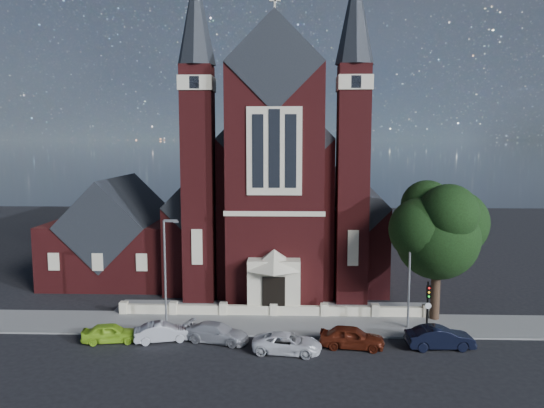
{
  "coord_description": "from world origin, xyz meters",
  "views": [
    {
      "loc": [
        1.22,
        -34.11,
        13.87
      ],
      "look_at": [
        -0.32,
        12.0,
        8.3
      ],
      "focal_mm": 35.0,
      "sensor_mm": 36.0,
      "label": 1
    }
  ],
  "objects_px": {
    "church": "(278,193)",
    "car_silver_b": "(217,333)",
    "car_navy": "(440,338)",
    "car_dark_red": "(352,337)",
    "car_white_suv": "(287,343)",
    "street_lamp_left": "(166,266)",
    "street_lamp_right": "(411,268)",
    "car_lime_van": "(111,333)",
    "traffic_signal": "(428,301)",
    "car_silver_a": "(163,332)",
    "street_tree": "(440,232)",
    "parish_hall": "(119,238)"
  },
  "relations": [
    {
      "from": "street_lamp_right",
      "to": "church",
      "type": "bearing_deg",
      "value": 118.04
    },
    {
      "from": "church",
      "to": "street_lamp_right",
      "type": "height_order",
      "value": "church"
    },
    {
      "from": "street_lamp_left",
      "to": "car_dark_red",
      "type": "xyz_separation_m",
      "value": [
        13.35,
        -3.76,
        -3.86
      ]
    },
    {
      "from": "church",
      "to": "car_white_suv",
      "type": "relative_size",
      "value": 7.67
    },
    {
      "from": "car_navy",
      "to": "street_tree",
      "type": "bearing_deg",
      "value": -17.15
    },
    {
      "from": "car_dark_red",
      "to": "car_navy",
      "type": "bearing_deg",
      "value": -80.86
    },
    {
      "from": "church",
      "to": "car_dark_red",
      "type": "height_order",
      "value": "church"
    },
    {
      "from": "car_silver_b",
      "to": "car_white_suv",
      "type": "distance_m",
      "value": 5.16
    },
    {
      "from": "church",
      "to": "traffic_signal",
      "type": "xyz_separation_m",
      "value": [
        11.0,
        -20.52,
        -5.6
      ]
    },
    {
      "from": "street_lamp_left",
      "to": "car_lime_van",
      "type": "height_order",
      "value": "street_lamp_left"
    },
    {
      "from": "parish_hall",
      "to": "street_lamp_left",
      "type": "height_order",
      "value": "parish_hall"
    },
    {
      "from": "car_navy",
      "to": "car_silver_b",
      "type": "bearing_deg",
      "value": 83.68
    },
    {
      "from": "church",
      "to": "car_silver_b",
      "type": "xyz_separation_m",
      "value": [
        -3.76,
        -21.94,
        -7.54
      ]
    },
    {
      "from": "traffic_signal",
      "to": "car_silver_a",
      "type": "relative_size",
      "value": 1.02
    },
    {
      "from": "street_tree",
      "to": "car_lime_van",
      "type": "height_order",
      "value": "street_tree"
    },
    {
      "from": "street_lamp_left",
      "to": "car_silver_b",
      "type": "relative_size",
      "value": 1.81
    },
    {
      "from": "street_lamp_left",
      "to": "car_navy",
      "type": "relative_size",
      "value": 1.8
    },
    {
      "from": "car_silver_a",
      "to": "car_navy",
      "type": "xyz_separation_m",
      "value": [
        18.84,
        -0.65,
        0.09
      ]
    },
    {
      "from": "car_lime_van",
      "to": "car_silver_a",
      "type": "relative_size",
      "value": 0.98
    },
    {
      "from": "street_tree",
      "to": "car_silver_b",
      "type": "xyz_separation_m",
      "value": [
        -16.35,
        -4.71,
        -6.31
      ]
    },
    {
      "from": "parish_hall",
      "to": "car_lime_van",
      "type": "xyz_separation_m",
      "value": [
        4.9,
        -17.29,
        -3.36
      ]
    },
    {
      "from": "church",
      "to": "traffic_signal",
      "type": "height_order",
      "value": "church"
    },
    {
      "from": "car_silver_a",
      "to": "car_dark_red",
      "type": "bearing_deg",
      "value": -109.09
    },
    {
      "from": "street_tree",
      "to": "traffic_signal",
      "type": "distance_m",
      "value": 5.7
    },
    {
      "from": "parish_hall",
      "to": "car_silver_a",
      "type": "distance_m",
      "value": 19.31
    },
    {
      "from": "street_lamp_right",
      "to": "car_dark_red",
      "type": "relative_size",
      "value": 1.87
    },
    {
      "from": "car_silver_a",
      "to": "car_silver_b",
      "type": "relative_size",
      "value": 0.88
    },
    {
      "from": "street_lamp_right",
      "to": "car_lime_van",
      "type": "relative_size",
      "value": 2.11
    },
    {
      "from": "car_lime_van",
      "to": "car_dark_red",
      "type": "height_order",
      "value": "car_dark_red"
    },
    {
      "from": "street_lamp_right",
      "to": "car_navy",
      "type": "bearing_deg",
      "value": -71.55
    },
    {
      "from": "car_silver_a",
      "to": "car_white_suv",
      "type": "distance_m",
      "value": 8.8
    },
    {
      "from": "car_lime_van",
      "to": "car_navy",
      "type": "relative_size",
      "value": 0.86
    },
    {
      "from": "church",
      "to": "street_lamp_left",
      "type": "bearing_deg",
      "value": -112.66
    },
    {
      "from": "church",
      "to": "car_dark_red",
      "type": "xyz_separation_m",
      "value": [
        5.44,
        -22.7,
        -7.45
      ]
    },
    {
      "from": "car_dark_red",
      "to": "street_lamp_right",
      "type": "bearing_deg",
      "value": -42.74
    },
    {
      "from": "car_silver_b",
      "to": "car_dark_red",
      "type": "xyz_separation_m",
      "value": [
        9.2,
        -0.76,
        0.09
      ]
    },
    {
      "from": "street_lamp_left",
      "to": "street_lamp_right",
      "type": "distance_m",
      "value": 18.0
    },
    {
      "from": "street_tree",
      "to": "car_white_suv",
      "type": "distance_m",
      "value": 14.61
    },
    {
      "from": "parish_hall",
      "to": "car_navy",
      "type": "relative_size",
      "value": 2.72
    },
    {
      "from": "street_tree",
      "to": "street_lamp_left",
      "type": "relative_size",
      "value": 1.32
    },
    {
      "from": "traffic_signal",
      "to": "car_navy",
      "type": "distance_m",
      "value": 2.81
    },
    {
      "from": "street_lamp_right",
      "to": "car_silver_b",
      "type": "bearing_deg",
      "value": -167.78
    },
    {
      "from": "car_silver_b",
      "to": "car_dark_red",
      "type": "bearing_deg",
      "value": -79.81
    },
    {
      "from": "parish_hall",
      "to": "car_silver_b",
      "type": "distance_m",
      "value": 21.22
    },
    {
      "from": "street_lamp_right",
      "to": "car_white_suv",
      "type": "height_order",
      "value": "street_lamp_right"
    },
    {
      "from": "church",
      "to": "street_lamp_left",
      "type": "relative_size",
      "value": 4.31
    },
    {
      "from": "church",
      "to": "parish_hall",
      "type": "xyz_separation_m",
      "value": [
        -16.0,
        -4.94,
        -4.17
      ]
    },
    {
      "from": "car_silver_b",
      "to": "car_navy",
      "type": "height_order",
      "value": "car_navy"
    },
    {
      "from": "street_lamp_left",
      "to": "car_silver_a",
      "type": "height_order",
      "value": "street_lamp_left"
    },
    {
      "from": "traffic_signal",
      "to": "church",
      "type": "bearing_deg",
      "value": 118.2
    }
  ]
}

